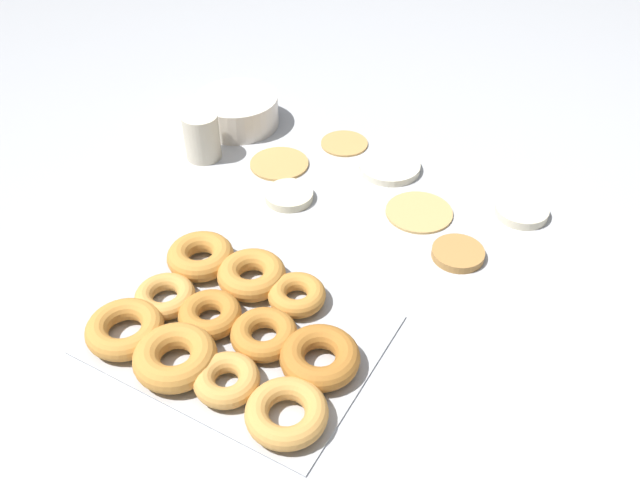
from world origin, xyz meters
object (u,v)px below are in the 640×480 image
object	(u,v)px
pancake_4	(289,195)
pancake_2	(389,167)
pancake_6	(344,143)
pancake_0	(522,211)
pancake_5	(458,253)
pancake_1	(419,211)
batter_bowl	(237,111)
paper_cup	(202,136)
pancake_3	(279,163)
donut_tray	(229,327)

from	to	relation	value
pancake_4	pancake_2	bearing A→B (deg)	55.30
pancake_2	pancake_6	world-z (taller)	pancake_2
pancake_0	pancake_5	world-z (taller)	pancake_0
pancake_1	batter_bowl	distance (m)	0.46
batter_bowl	pancake_1	bearing A→B (deg)	-12.04
pancake_1	paper_cup	bearing A→B (deg)	-175.03
batter_bowl	paper_cup	world-z (taller)	paper_cup
pancake_1	pancake_5	distance (m)	0.13
pancake_0	pancake_4	size ratio (longest dim) A/B	1.05
pancake_3	pancake_5	size ratio (longest dim) A/B	1.32
pancake_5	paper_cup	world-z (taller)	paper_cup
pancake_3	pancake_5	xyz separation A→B (m)	(0.40, -0.08, 0.00)
pancake_3	pancake_0	bearing A→B (deg)	9.41
pancake_0	paper_cup	xyz separation A→B (m)	(-0.60, -0.12, 0.04)
pancake_6	pancake_5	bearing A→B (deg)	-33.40
pancake_0	pancake_3	world-z (taller)	pancake_0
pancake_5	pancake_6	bearing A→B (deg)	146.60
pancake_3	donut_tray	bearing A→B (deg)	-67.48
pancake_3	donut_tray	world-z (taller)	donut_tray
pancake_4	batter_bowl	distance (m)	0.29
pancake_5	paper_cup	size ratio (longest dim) A/B	0.94
pancake_4	pancake_1	bearing A→B (deg)	18.78
pancake_1	pancake_3	world-z (taller)	same
pancake_1	pancake_4	size ratio (longest dim) A/B	1.35
pancake_6	batter_bowl	world-z (taller)	batter_bowl
pancake_2	pancake_4	xyz separation A→B (m)	(-0.12, -0.17, 0.00)
paper_cup	pancake_0	bearing A→B (deg)	11.56
pancake_4	pancake_6	size ratio (longest dim) A/B	0.93
donut_tray	batter_bowl	xyz separation A→B (m)	(-0.33, 0.50, 0.01)
pancake_6	pancake_2	bearing A→B (deg)	-17.81
pancake_0	pancake_5	bearing A→B (deg)	-110.09
pancake_6	paper_cup	bearing A→B (deg)	-141.83
pancake_4	pancake_6	xyz separation A→B (m)	(0.00, 0.21, -0.00)
donut_tray	paper_cup	xyz separation A→B (m)	(-0.32, 0.36, 0.03)
pancake_2	donut_tray	world-z (taller)	donut_tray
pancake_4	batter_bowl	xyz separation A→B (m)	(-0.23, 0.17, 0.02)
pancake_5	donut_tray	distance (m)	0.40
paper_cup	donut_tray	bearing A→B (deg)	-49.02
pancake_5	pancake_2	bearing A→B (deg)	139.47
pancake_1	pancake_2	world-z (taller)	pancake_2
pancake_4	pancake_5	bearing A→B (deg)	0.04
pancake_5	pancake_6	size ratio (longest dim) A/B	0.91
batter_bowl	paper_cup	distance (m)	0.14
pancake_1	pancake_3	distance (m)	0.30
pancake_5	donut_tray	xyz separation A→B (m)	(-0.23, -0.33, 0.01)
pancake_3	pancake_5	distance (m)	0.41
pancake_3	pancake_6	bearing A→B (deg)	58.93
paper_cup	pancake_3	bearing A→B (deg)	18.08
pancake_5	pancake_6	world-z (taller)	pancake_5
pancake_6	donut_tray	world-z (taller)	donut_tray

